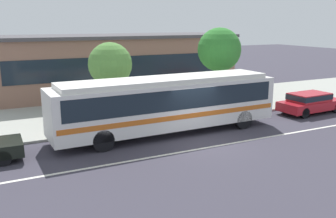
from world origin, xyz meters
The scene contains 10 objects.
ground_plane centered at (0.00, 0.00, 0.00)m, with size 120.00×120.00×0.00m, color #383641.
sidewalk_slab centered at (0.00, 7.38, 0.06)m, with size 60.00×8.00×0.12m, color #9D9F95.
lane_stripe_center centered at (0.00, -0.80, 0.00)m, with size 56.00×0.16×0.01m, color silver.
transit_bus centered at (-0.84, 2.03, 1.69)m, with size 11.86×2.73×2.90m.
sedan_far_ahead centered at (9.15, 1.98, 0.72)m, with size 4.46×1.99×1.29m.
pedestrian_waiting_near_sign centered at (-4.73, 4.94, 1.06)m, with size 0.45×0.45×1.62m.
bus_stop_sign centered at (3.05, 3.86, 1.69)m, with size 0.11×0.44×2.45m.
street_tree_near_stop centered at (-2.51, 6.03, 3.23)m, with size 2.51×2.51×4.38m.
street_tree_mid_block centered at (4.59, 5.51, 3.86)m, with size 2.79×2.79×5.16m.
station_building centered at (0.60, 14.22, 2.32)m, with size 19.25×6.66×4.62m.
Camera 1 is at (-9.02, -14.44, 5.60)m, focal length 39.73 mm.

